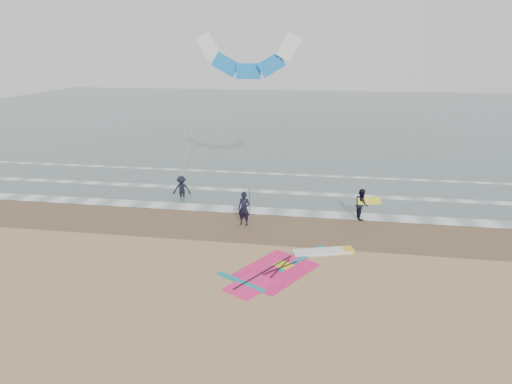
% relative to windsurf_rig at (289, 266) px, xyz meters
% --- Properties ---
extents(ground, '(120.00, 120.00, 0.00)m').
position_rel_windsurf_rig_xyz_m(ground, '(-0.30, -1.43, -0.04)').
color(ground, tan).
rests_on(ground, ground).
extents(sea_water, '(120.00, 80.00, 0.02)m').
position_rel_windsurf_rig_xyz_m(sea_water, '(-0.30, 46.57, -0.03)').
color(sea_water, '#47605E').
rests_on(sea_water, ground).
extents(wet_sand_band, '(120.00, 5.00, 0.01)m').
position_rel_windsurf_rig_xyz_m(wet_sand_band, '(-0.30, 4.57, -0.03)').
color(wet_sand_band, brown).
rests_on(wet_sand_band, ground).
extents(foam_waterline, '(120.00, 9.15, 0.02)m').
position_rel_windsurf_rig_xyz_m(foam_waterline, '(-0.30, 9.02, -0.01)').
color(foam_waterline, white).
rests_on(foam_waterline, ground).
extents(windsurf_rig, '(5.87, 5.56, 0.14)m').
position_rel_windsurf_rig_xyz_m(windsurf_rig, '(0.00, 0.00, 0.00)').
color(windsurf_rig, white).
rests_on(windsurf_rig, ground).
extents(person_standing, '(0.76, 0.58, 1.86)m').
position_rel_windsurf_rig_xyz_m(person_standing, '(-2.87, 4.52, 0.89)').
color(person_standing, black).
rests_on(person_standing, ground).
extents(person_walking, '(0.80, 0.95, 1.73)m').
position_rel_windsurf_rig_xyz_m(person_walking, '(3.39, 6.51, 0.83)').
color(person_walking, black).
rests_on(person_walking, ground).
extents(person_wading, '(1.21, 0.80, 1.76)m').
position_rel_windsurf_rig_xyz_m(person_wading, '(-7.68, 8.54, 0.84)').
color(person_wading, black).
rests_on(person_wading, ground).
extents(held_pole, '(0.17, 0.86, 1.82)m').
position_rel_windsurf_rig_xyz_m(held_pole, '(-2.57, 4.52, 1.33)').
color(held_pole, black).
rests_on(held_pole, ground).
extents(carried_kiteboard, '(1.30, 0.51, 0.39)m').
position_rel_windsurf_rig_xyz_m(carried_kiteboard, '(3.79, 6.41, 1.06)').
color(carried_kiteboard, yellow).
rests_on(carried_kiteboard, ground).
extents(surf_kite, '(7.26, 2.33, 8.92)m').
position_rel_windsurf_rig_xyz_m(surf_kite, '(-3.72, 10.60, 8.43)').
color(surf_kite, white).
rests_on(surf_kite, ground).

